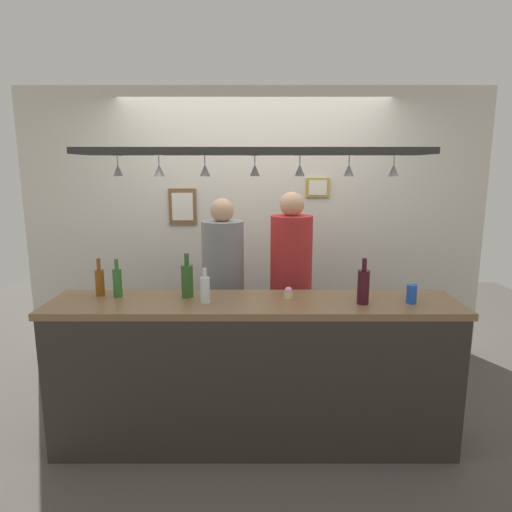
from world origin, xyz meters
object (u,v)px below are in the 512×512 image
Objects in this scene: bottle_wine_dark_red at (365,286)px; bottle_beer_green_import at (120,281)px; bottle_soda_clear at (207,289)px; bottle_beer_amber_tall at (102,281)px; picture_frame_upper_small at (320,188)px; bottle_champagne_green at (189,280)px; picture_frame_caricature at (185,207)px; person_left_grey_shirt at (225,278)px; person_right_red_shirt at (293,274)px; drink_can at (414,294)px; cupcake at (290,293)px.

bottle_beer_green_import is at bearing 174.11° from bottle_wine_dark_red.
bottle_beer_green_import is at bearing 166.04° from bottle_soda_clear.
picture_frame_upper_small is (1.65, 1.28, 0.58)m from bottle_beer_amber_tall.
bottle_champagne_green is 1.36× the size of picture_frame_upper_small.
bottle_beer_green_import is at bearing -100.67° from picture_frame_caricature.
person_left_grey_shirt is 1.00m from bottle_beer_amber_tall.
bottle_champagne_green is (0.47, -0.01, 0.01)m from bottle_beer_green_import.
bottle_champagne_green is 0.88× the size of picture_frame_caricature.
picture_frame_caricature reaches higher than bottle_champagne_green.
bottle_champagne_green is at bearing -140.40° from person_right_red_shirt.
person_right_red_shirt is 7.64× the size of picture_frame_upper_small.
drink_can is (0.32, 0.01, -0.06)m from bottle_wine_dark_red.
drink_can is (1.28, -0.77, 0.08)m from person_left_grey_shirt.
picture_frame_upper_small is at bearing 66.76° from person_right_red_shirt.
bottle_soda_clear is (-0.62, -0.77, 0.08)m from person_right_red_shirt.
bottle_soda_clear is (-0.06, -0.77, 0.12)m from person_left_grey_shirt.
person_left_grey_shirt reaches higher than bottle_wine_dark_red.
bottle_beer_green_import is 1.16m from cupcake.
person_left_grey_shirt reaches higher than cupcake.
person_right_red_shirt reaches higher than bottle_soda_clear.
bottle_beer_green_import is at bearing 177.72° from cupcake.
bottle_wine_dark_red is 2.46× the size of drink_can.
person_left_grey_shirt is 0.97× the size of person_right_red_shirt.
person_left_grey_shirt is 0.67m from bottle_champagne_green.
picture_frame_upper_small is (1.28, 0.00, 0.18)m from picture_frame_caricature.
cupcake is (0.49, -0.66, 0.06)m from person_left_grey_shirt.
bottle_champagne_green is at bearing 133.32° from bottle_soda_clear.
drink_can is at bearing -31.08° from person_left_grey_shirt.
person_right_red_shirt reaches higher than bottle_champagne_green.
person_right_red_shirt is 6.46× the size of bottle_beer_green_import.
picture_frame_caricature is (-0.37, 1.45, 0.41)m from bottle_soda_clear.
person_left_grey_shirt is 6.27× the size of bottle_beer_green_import.
bottle_beer_amber_tall is 1.29m from cupcake.
picture_frame_upper_small reaches higher than drink_can.
bottle_soda_clear reaches higher than cupcake.
bottle_beer_amber_tall is 1.13× the size of bottle_soda_clear.
person_right_red_shirt reaches higher than bottle_beer_green_import.
bottle_beer_amber_tall is 3.33× the size of cupcake.
bottle_beer_green_import reaches higher than drink_can.
bottle_beer_amber_tall is (-1.35, -0.60, 0.09)m from person_right_red_shirt.
bottle_beer_green_import is (-1.23, -0.62, 0.09)m from person_right_red_shirt.
person_left_grey_shirt is at bearing -141.14° from picture_frame_upper_small.
picture_frame_upper_small is at bearing 37.83° from bottle_beer_amber_tall.
drink_can is (0.72, -0.77, 0.05)m from person_right_red_shirt.
bottle_wine_dark_red is at bearing -7.94° from bottle_champagne_green.
bottle_soda_clear is 0.77× the size of bottle_champagne_green.
bottle_beer_green_import and bottle_beer_amber_tall have the same top height.
bottle_wine_dark_red is 2.05m from picture_frame_caricature.
picture_frame_caricature is (-0.98, 0.68, 0.49)m from person_right_red_shirt.
person_right_red_shirt is 1.05m from drink_can.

